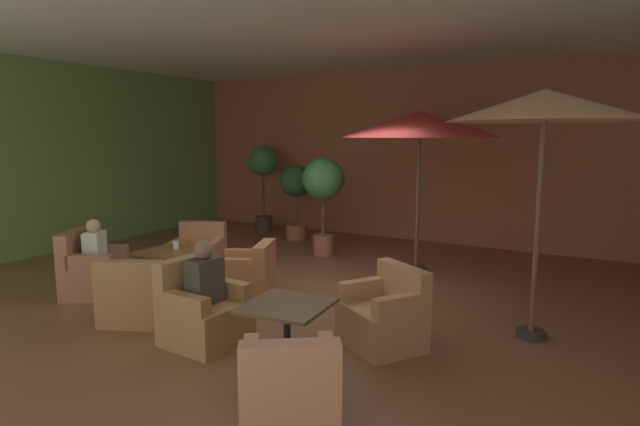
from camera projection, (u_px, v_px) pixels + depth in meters
The scene contains 21 objects.
ground_plane at pixel (303, 298), 7.22m from camera, with size 11.39×9.37×0.02m, color brown.
wall_back_brick at pixel (419, 156), 10.92m from camera, with size 11.39×0.08×3.65m, color #A75C44.
wall_left_accent at pixel (50, 158), 9.77m from camera, with size 0.08×9.37×3.65m, color #6B944F.
ceiling_slab at pixel (302, 24), 6.68m from camera, with size 11.39×9.37×0.06m, color silver.
cafe_table_front_left at pixel (171, 259), 7.27m from camera, with size 0.78×0.78×0.64m.
armchair_front_left_north at pixel (93, 272), 7.27m from camera, with size 1.06×1.05×0.92m.
armchair_front_left_east at pixel (138, 298), 6.23m from camera, with size 1.02×0.99×0.82m.
armchair_front_left_south at pixel (246, 277), 7.17m from camera, with size 0.98×0.95×0.78m.
armchair_front_left_west at pixel (199, 256), 8.38m from camera, with size 0.99×0.97×0.83m.
cafe_table_front_right at pixel (287, 317), 4.96m from camera, with size 0.84×0.84×0.64m.
armchair_front_right_north at pixel (290, 395), 3.86m from camera, with size 1.01×1.02×0.83m.
armchair_front_right_east at pixel (385, 317), 5.51m from camera, with size 1.04×1.01×0.86m.
armchair_front_right_south at pixel (203, 313), 5.61m from camera, with size 0.80×0.81×0.92m.
patio_umbrella_tall_red at pixel (545, 107), 5.41m from camera, with size 2.05×2.05×2.72m.
patio_umbrella_center_beige at pixel (420, 125), 8.33m from camera, with size 2.55×2.55×2.64m.
potted_tree_left_corner at pixel (296, 190), 11.15m from camera, with size 0.70×0.70×1.62m.
potted_tree_mid_left at pixel (263, 170), 12.08m from camera, with size 0.69×0.69×2.00m.
potted_tree_mid_right at pixel (323, 186), 9.62m from camera, with size 0.78×0.78×1.84m.
patron_blue_shirt at pixel (95, 244), 7.21m from camera, with size 0.37×0.41×0.64m.
patron_by_window at pixel (205, 276), 5.52m from camera, with size 0.26×0.38×0.69m.
iced_drink_cup at pixel (176, 245), 7.35m from camera, with size 0.08×0.08×0.11m, color silver.
Camera 1 is at (3.72, -5.90, 2.24)m, focal length 28.96 mm.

